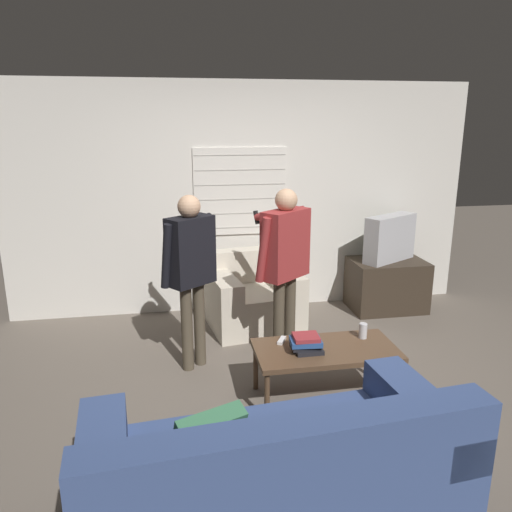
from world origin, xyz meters
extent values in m
plane|color=#665B51|center=(0.00, 0.00, 0.00)|extent=(16.00, 16.00, 0.00)
cube|color=silver|center=(0.00, 2.03, 1.27)|extent=(5.20, 0.06, 2.55)
cube|color=silver|center=(-0.03, 1.99, 1.37)|extent=(1.03, 0.02, 0.96)
cube|color=#A4A099|center=(-0.03, 1.98, 0.96)|extent=(1.01, 0.00, 0.01)
cube|color=#A4A099|center=(-0.03, 1.98, 1.12)|extent=(1.01, 0.00, 0.01)
cube|color=#A4A099|center=(-0.03, 1.98, 1.28)|extent=(1.01, 0.00, 0.01)
cube|color=#A4A099|center=(-0.03, 1.98, 1.45)|extent=(1.01, 0.00, 0.01)
cube|color=#A4A099|center=(-0.03, 1.98, 1.61)|extent=(1.01, 0.00, 0.01)
cube|color=#A4A099|center=(-0.03, 1.98, 1.77)|extent=(1.01, 0.00, 0.01)
cube|color=#384C7F|center=(-0.34, -1.27, 0.23)|extent=(2.03, 1.08, 0.46)
cube|color=#384C7F|center=(-0.30, -1.62, 0.65)|extent=(1.97, 0.38, 0.40)
cube|color=#384C7F|center=(-1.19, -1.35, 0.56)|extent=(0.32, 0.92, 0.20)
cube|color=#384C7F|center=(0.52, -1.19, 0.56)|extent=(0.32, 0.92, 0.20)
cube|color=#38704C|center=(-0.68, -1.26, 0.56)|extent=(0.42, 0.34, 0.37)
cube|color=beige|center=(0.02, 1.43, 0.21)|extent=(1.02, 0.94, 0.41)
cube|color=beige|center=(-0.03, 1.74, 0.59)|extent=(0.93, 0.33, 0.36)
cube|color=beige|center=(0.35, 1.48, 0.50)|extent=(0.36, 0.84, 0.18)
cube|color=beige|center=(-0.32, 1.38, 0.50)|extent=(0.36, 0.84, 0.18)
cube|color=brown|center=(0.32, -0.09, 0.41)|extent=(1.10, 0.55, 0.04)
cylinder|color=brown|center=(-0.19, 0.14, 0.20)|extent=(0.04, 0.04, 0.39)
cylinder|color=brown|center=(0.83, 0.14, 0.20)|extent=(0.04, 0.04, 0.39)
cylinder|color=brown|center=(-0.19, -0.33, 0.20)|extent=(0.04, 0.04, 0.39)
cylinder|color=brown|center=(0.83, -0.33, 0.20)|extent=(0.04, 0.04, 0.39)
cube|color=#33281E|center=(1.62, 1.66, 0.29)|extent=(0.83, 0.58, 0.58)
cube|color=#B2B2B7|center=(1.62, 1.66, 0.84)|extent=(0.70, 0.51, 0.52)
cube|color=#3D4738|center=(1.57, 1.75, 0.84)|extent=(0.52, 0.30, 0.43)
cylinder|color=#4C4233|center=(-0.72, 0.58, 0.39)|extent=(0.10, 0.10, 0.78)
cylinder|color=#4C4233|center=(-0.60, 0.66, 0.39)|extent=(0.10, 0.10, 0.78)
cube|color=black|center=(-0.66, 0.62, 1.07)|extent=(0.44, 0.40, 0.58)
sphere|color=tan|center=(-0.66, 0.62, 1.45)|extent=(0.19, 0.19, 0.19)
cylinder|color=black|center=(-0.86, 0.52, 1.06)|extent=(0.15, 0.16, 0.56)
cylinder|color=black|center=(-0.64, 0.96, 1.24)|extent=(0.38, 0.48, 0.25)
cube|color=black|center=(-0.79, 1.17, 1.14)|extent=(0.07, 0.08, 0.13)
cylinder|color=#4C4233|center=(0.09, 0.55, 0.40)|extent=(0.10, 0.10, 0.80)
cylinder|color=#4C4233|center=(0.22, 0.66, 0.40)|extent=(0.10, 0.10, 0.80)
cube|color=maroon|center=(0.16, 0.61, 1.10)|extent=(0.48, 0.44, 0.60)
sphere|color=tan|center=(0.16, 0.61, 1.48)|extent=(0.19, 0.19, 0.19)
cylinder|color=maroon|center=(-0.06, 0.48, 1.08)|extent=(0.15, 0.16, 0.57)
cylinder|color=maroon|center=(0.18, 0.98, 1.30)|extent=(0.41, 0.49, 0.21)
cube|color=black|center=(0.01, 1.19, 1.23)|extent=(0.07, 0.07, 0.13)
cube|color=black|center=(0.17, -0.13, 0.45)|extent=(0.21, 0.17, 0.03)
cube|color=black|center=(0.15, -0.13, 0.48)|extent=(0.22, 0.13, 0.03)
cube|color=#284C89|center=(0.15, -0.13, 0.52)|extent=(0.25, 0.19, 0.04)
cube|color=maroon|center=(0.15, -0.13, 0.55)|extent=(0.20, 0.18, 0.03)
cylinder|color=silver|center=(0.67, 0.03, 0.50)|extent=(0.07, 0.07, 0.12)
cylinder|color=silver|center=(0.67, 0.03, 0.56)|extent=(0.06, 0.06, 0.00)
cube|color=white|center=(0.01, 0.07, 0.45)|extent=(0.10, 0.13, 0.02)
camera|label=1|loc=(-0.82, -3.47, 2.14)|focal=35.00mm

